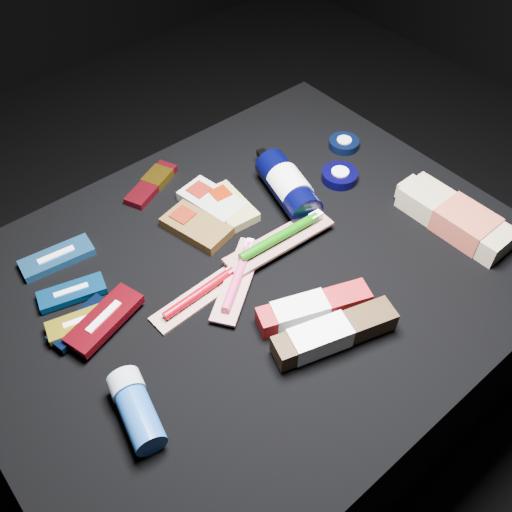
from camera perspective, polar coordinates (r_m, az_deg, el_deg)
ground at (r=1.34m, az=-0.22°, el=-12.52°), size 3.00×3.00×0.00m
cloth_table at (r=1.17m, az=-0.25°, el=-7.78°), size 0.98×0.78×0.40m
luna_bar_0 at (r=1.08m, az=-19.27°, el=-0.16°), size 0.13×0.06×0.02m
luna_bar_1 at (r=1.02m, az=-17.93°, el=-3.50°), size 0.12×0.07×0.01m
luna_bar_2 at (r=0.97m, az=-17.13°, el=-6.39°), size 0.12×0.06×0.01m
luna_bar_3 at (r=0.97m, az=-17.05°, el=-6.36°), size 0.12×0.07×0.01m
luna_bar_4 at (r=0.96m, az=-14.90°, el=-6.15°), size 0.14×0.09×0.02m
clif_bar_0 at (r=1.08m, az=-6.17°, el=3.06°), size 0.10×0.14×0.02m
clif_bar_1 at (r=1.12m, az=-4.63°, el=5.60°), size 0.09×0.14×0.02m
clif_bar_2 at (r=1.11m, az=-2.82°, el=5.14°), size 0.08×0.13×0.02m
power_bar at (r=1.18m, az=-10.21°, el=7.30°), size 0.14×0.09×0.02m
lotion_bottle at (r=1.12m, az=3.23°, el=6.95°), size 0.11×0.21×0.07m
cream_tin_upper at (r=1.27m, az=8.78°, el=11.06°), size 0.06×0.06×0.02m
cream_tin_lower at (r=1.19m, az=8.36°, el=7.94°), size 0.07×0.07×0.02m
bodywash_bottle at (r=1.13m, az=19.41°, el=3.53°), size 0.08×0.23×0.05m
deodorant_stick at (r=0.85m, az=-11.90°, el=-14.72°), size 0.07×0.13×0.05m
toothbrush_pack_0 at (r=0.97m, az=-5.52°, el=-3.79°), size 0.19×0.05×0.02m
toothbrush_pack_1 at (r=0.98m, az=-1.77°, el=-2.08°), size 0.18×0.15×0.02m
toothbrush_pack_2 at (r=1.03m, az=2.51°, el=1.77°), size 0.22×0.06×0.02m
toothpaste_carton_red at (r=0.94m, az=5.32°, el=-5.34°), size 0.19×0.11×0.04m
toothpaste_carton_green at (r=0.91m, az=7.35°, el=-7.82°), size 0.21×0.10×0.04m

